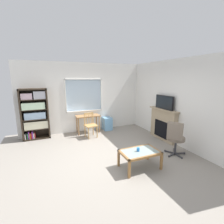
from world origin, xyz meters
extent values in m
cube|color=gray|center=(0.00, 0.00, -0.01)|extent=(5.86, 6.04, 0.02)
cube|color=silver|center=(0.00, 2.52, 0.41)|extent=(4.86, 0.12, 0.83)
cube|color=silver|center=(0.00, 2.52, 2.44)|extent=(4.86, 0.12, 0.63)
cube|color=silver|center=(-1.56, 2.52, 1.47)|extent=(1.74, 0.12, 1.30)
cube|color=silver|center=(1.59, 2.52, 1.47)|extent=(1.68, 0.12, 1.30)
cube|color=silver|center=(0.03, 2.53, 1.47)|extent=(1.44, 0.02, 1.30)
cube|color=white|center=(0.03, 2.46, 0.84)|extent=(1.50, 0.06, 0.03)
cube|color=white|center=(0.03, 2.46, 2.11)|extent=(1.50, 0.06, 0.03)
cube|color=white|center=(-0.69, 2.46, 1.47)|extent=(0.03, 0.06, 1.30)
cube|color=white|center=(0.75, 2.46, 1.47)|extent=(0.03, 0.06, 1.30)
cube|color=silver|center=(2.49, 0.00, 1.37)|extent=(0.12, 5.24, 2.75)
cube|color=#2D2319|center=(-2.22, 2.27, 0.90)|extent=(0.05, 0.38, 1.80)
cube|color=#2D2319|center=(-1.37, 2.27, 0.90)|extent=(0.05, 0.38, 1.80)
cube|color=#2D2319|center=(-1.80, 2.27, 1.78)|extent=(0.90, 0.38, 0.05)
cube|color=#2D2319|center=(-1.80, 2.27, 0.03)|extent=(0.90, 0.38, 0.05)
cube|color=#2D2319|center=(-1.80, 2.45, 0.90)|extent=(0.90, 0.02, 1.80)
cube|color=#2D2319|center=(-1.80, 2.27, 0.38)|extent=(0.85, 0.36, 0.02)
cube|color=#2D2319|center=(-1.80, 2.27, 0.73)|extent=(0.85, 0.36, 0.02)
cube|color=#2D2319|center=(-1.80, 2.27, 1.08)|extent=(0.85, 0.36, 0.02)
cube|color=#2D2319|center=(-1.80, 2.27, 1.43)|extent=(0.85, 0.36, 0.02)
cube|color=beige|center=(-1.79, 2.26, 0.52)|extent=(0.77, 0.31, 0.27)
cube|color=#9EBCDB|center=(-1.80, 2.26, 0.86)|extent=(0.68, 0.28, 0.24)
cube|color=#B7D6B2|center=(-1.82, 2.26, 1.21)|extent=(0.73, 0.33, 0.24)
cube|color=beige|center=(-2.00, 2.26, 1.54)|extent=(0.35, 0.29, 0.21)
cube|color=#B2B2BC|center=(-1.60, 2.26, 1.57)|extent=(0.38, 0.30, 0.27)
cube|color=white|center=(-2.17, 2.25, 0.15)|extent=(0.03, 0.30, 0.20)
cube|color=black|center=(-2.14, 2.25, 0.16)|extent=(0.02, 0.22, 0.22)
cube|color=green|center=(-2.10, 2.25, 0.15)|extent=(0.03, 0.23, 0.20)
cube|color=purple|center=(-2.06, 2.25, 0.18)|extent=(0.03, 0.29, 0.26)
cube|color=orange|center=(-2.02, 2.25, 0.16)|extent=(0.02, 0.29, 0.22)
cube|color=red|center=(-1.99, 2.25, 0.14)|extent=(0.04, 0.23, 0.19)
cube|color=purple|center=(-1.94, 2.25, 0.18)|extent=(0.03, 0.30, 0.27)
cube|color=white|center=(-1.90, 2.25, 0.15)|extent=(0.04, 0.25, 0.19)
cube|color=red|center=(-1.86, 2.25, 0.15)|extent=(0.02, 0.23, 0.19)
cube|color=#A37547|center=(0.08, 2.17, 0.69)|extent=(0.93, 0.46, 0.03)
cylinder|color=#A37547|center=(-0.34, 1.99, 0.34)|extent=(0.04, 0.04, 0.68)
cylinder|color=#A37547|center=(0.49, 1.99, 0.34)|extent=(0.04, 0.04, 0.68)
cylinder|color=#A37547|center=(-0.34, 2.35, 0.34)|extent=(0.04, 0.04, 0.68)
cylinder|color=#A37547|center=(0.49, 2.35, 0.34)|extent=(0.04, 0.04, 0.68)
cube|color=tan|center=(0.04, 1.62, 0.45)|extent=(0.48, 0.47, 0.04)
cylinder|color=tan|center=(-0.10, 1.43, 0.22)|extent=(0.04, 0.04, 0.43)
cylinder|color=tan|center=(0.23, 1.49, 0.22)|extent=(0.04, 0.04, 0.43)
cylinder|color=tan|center=(-0.16, 1.75, 0.22)|extent=(0.04, 0.04, 0.43)
cylinder|color=tan|center=(0.18, 1.81, 0.22)|extent=(0.04, 0.04, 0.43)
cylinder|color=tan|center=(-0.16, 1.75, 0.68)|extent=(0.04, 0.04, 0.45)
cylinder|color=tan|center=(0.18, 1.81, 0.68)|extent=(0.04, 0.04, 0.45)
cube|color=tan|center=(0.01, 1.78, 0.87)|extent=(0.36, 0.10, 0.06)
cylinder|color=tan|center=(-0.09, 1.76, 0.65)|extent=(0.02, 0.02, 0.35)
cylinder|color=tan|center=(0.01, 1.78, 0.65)|extent=(0.02, 0.02, 0.35)
cylinder|color=tan|center=(0.11, 1.79, 0.65)|extent=(0.02, 0.02, 0.35)
cube|color=#72ADDB|center=(0.91, 2.22, 0.27)|extent=(0.35, 0.40, 0.53)
cube|color=tan|center=(2.34, 0.42, 0.53)|extent=(0.18, 1.16, 1.07)
cube|color=black|center=(2.25, 0.42, 0.39)|extent=(0.03, 0.64, 0.59)
cube|color=tan|center=(2.32, 0.42, 1.09)|extent=(0.26, 1.26, 0.04)
cube|color=black|center=(2.32, 0.42, 1.34)|extent=(0.05, 0.83, 0.47)
cube|color=black|center=(2.29, 0.42, 1.34)|extent=(0.01, 0.78, 0.42)
cylinder|color=#7A6B5B|center=(1.88, -0.66, 0.48)|extent=(0.48, 0.48, 0.09)
cube|color=#7A6B5B|center=(1.69, -0.78, 0.76)|extent=(0.28, 0.38, 0.48)
cylinder|color=#38383D|center=(1.88, -0.66, 0.24)|extent=(0.06, 0.06, 0.42)
cube|color=#38383D|center=(1.81, -0.54, 0.03)|extent=(0.18, 0.26, 0.03)
cylinder|color=#38383D|center=(1.73, -0.42, 0.03)|extent=(0.05, 0.05, 0.05)
cube|color=#38383D|center=(1.75, -0.69, 0.03)|extent=(0.28, 0.10, 0.03)
cylinder|color=#38383D|center=(1.61, -0.73, 0.03)|extent=(0.05, 0.05, 0.05)
cube|color=#38383D|center=(1.87, -0.80, 0.03)|extent=(0.05, 0.28, 0.03)
cylinder|color=#38383D|center=(1.86, -0.94, 0.03)|extent=(0.05, 0.05, 0.05)
cube|color=#38383D|center=(2.01, -0.71, 0.03)|extent=(0.27, 0.14, 0.03)
cylinder|color=#38383D|center=(2.14, -0.76, 0.03)|extent=(0.05, 0.05, 0.05)
cube|color=#38383D|center=(1.97, -0.55, 0.03)|extent=(0.21, 0.24, 0.03)
cylinder|color=#38383D|center=(2.06, -0.44, 0.03)|extent=(0.05, 0.05, 0.05)
cube|color=#8C9E99|center=(0.55, -0.86, 0.42)|extent=(0.82, 0.49, 0.02)
cube|color=olive|center=(0.55, -1.13, 0.41)|extent=(0.92, 0.05, 0.05)
cube|color=olive|center=(0.55, -0.59, 0.41)|extent=(0.92, 0.05, 0.05)
cube|color=olive|center=(0.12, -0.86, 0.41)|extent=(0.05, 0.59, 0.05)
cube|color=olive|center=(0.99, -0.86, 0.41)|extent=(0.05, 0.59, 0.05)
cube|color=olive|center=(0.12, -1.13, 0.19)|extent=(0.05, 0.05, 0.38)
cube|color=olive|center=(0.99, -1.13, 0.19)|extent=(0.05, 0.05, 0.38)
cube|color=olive|center=(0.12, -0.59, 0.19)|extent=(0.05, 0.05, 0.38)
cube|color=olive|center=(0.99, -0.59, 0.19)|extent=(0.05, 0.05, 0.38)
cylinder|color=#337FD6|center=(0.51, -0.84, 0.48)|extent=(0.07, 0.07, 0.09)
camera|label=1|loc=(-1.47, -3.89, 2.16)|focal=25.80mm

